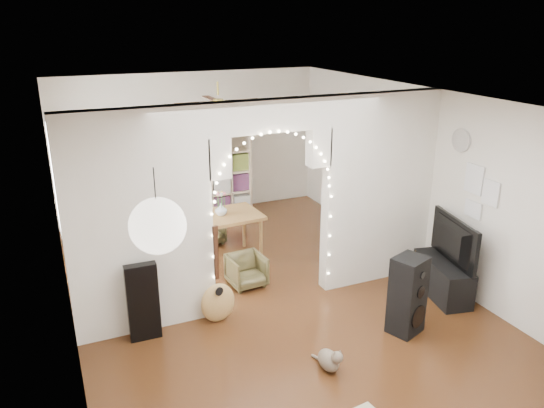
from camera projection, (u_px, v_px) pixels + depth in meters
name	position (u px, v px, depth m)	size (l,w,h in m)	color
floor	(270.00, 299.00, 7.21)	(7.50, 7.50, 0.00)	black
ceiling	(270.00, 99.00, 6.32)	(5.00, 7.50, 0.02)	white
wall_back	(191.00, 145.00, 10.00)	(5.00, 0.02, 2.70)	silver
wall_front	(496.00, 377.00, 3.53)	(5.00, 0.02, 2.70)	silver
wall_left	(62.00, 236.00, 5.81)	(0.02, 7.50, 2.70)	silver
wall_right	(427.00, 182.00, 7.71)	(0.02, 7.50, 2.70)	silver
divider_wall	(270.00, 200.00, 6.74)	(5.00, 0.20, 2.70)	silver
fairy_lights	(274.00, 194.00, 6.58)	(1.64, 0.04, 1.60)	#FFEABF
window	(55.00, 180.00, 7.33)	(0.04, 1.20, 1.40)	white
wall_clock	(462.00, 140.00, 6.94)	(0.31, 0.31, 0.03)	white
picture_frames	(478.00, 192.00, 6.79)	(0.02, 0.50, 0.70)	white
paper_lantern	(158.00, 226.00, 3.67)	(0.40, 0.40, 0.40)	white
ceiling_fan	(218.00, 102.00, 8.14)	(1.10, 1.10, 0.30)	#AF993A
guitar_case	(143.00, 302.00, 6.18)	(0.37, 0.12, 0.96)	black
acoustic_guitar	(217.00, 287.00, 6.52)	(0.46, 0.30, 1.09)	#AE8C45
tabby_cat	(330.00, 360.00, 5.72)	(0.26, 0.48, 0.31)	brown
floor_speaker	(408.00, 295.00, 6.31)	(0.47, 0.44, 0.98)	black
media_console	(442.00, 279.00, 7.23)	(0.40, 1.00, 0.50)	black
tv	(447.00, 241.00, 7.05)	(1.07, 0.14, 0.62)	black
bookcase	(209.00, 173.00, 10.05)	(1.61, 0.41, 1.65)	beige
dining_table	(221.00, 220.00, 8.15)	(1.25, 0.87, 0.76)	brown
flower_vase	(221.00, 209.00, 8.09)	(0.18, 0.18, 0.19)	white
dining_chair_left	(247.00, 270.00, 7.51)	(0.49, 0.50, 0.46)	#4C4526
dining_chair_right	(208.00, 231.00, 8.93)	(0.47, 0.48, 0.44)	#4C4526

